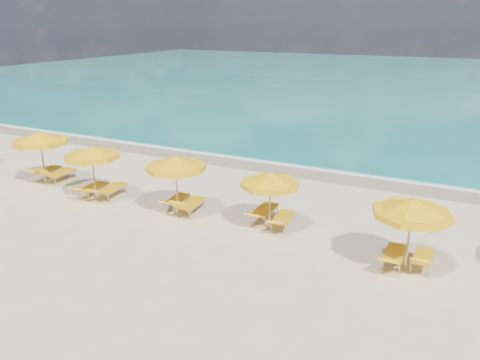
% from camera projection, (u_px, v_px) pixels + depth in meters
% --- Properties ---
extents(ground_plane, '(120.00, 120.00, 0.00)m').
position_uv_depth(ground_plane, '(222.00, 223.00, 17.22)').
color(ground_plane, beige).
extents(ocean, '(120.00, 80.00, 0.30)m').
position_uv_depth(ocean, '(407.00, 80.00, 57.89)').
color(ocean, '#14746D').
rests_on(ocean, ground).
extents(wet_sand_band, '(120.00, 2.60, 0.01)m').
position_uv_depth(wet_sand_band, '(292.00, 169.00, 23.49)').
color(wet_sand_band, tan).
rests_on(wet_sand_band, ground).
extents(foam_line, '(120.00, 1.20, 0.03)m').
position_uv_depth(foam_line, '(298.00, 164.00, 24.17)').
color(foam_line, white).
rests_on(foam_line, ground).
extents(whitecap_near, '(14.00, 0.36, 0.05)m').
position_uv_depth(whitecap_near, '(261.00, 122.00, 34.15)').
color(whitecap_near, white).
rests_on(whitecap_near, ground).
extents(whitecap_far, '(18.00, 0.30, 0.05)m').
position_uv_depth(whitecap_far, '(474.00, 122.00, 34.19)').
color(whitecap_far, white).
rests_on(whitecap_far, ground).
extents(umbrella_1, '(3.12, 3.12, 2.47)m').
position_uv_depth(umbrella_1, '(40.00, 138.00, 20.70)').
color(umbrella_1, tan).
rests_on(umbrella_1, ground).
extents(umbrella_2, '(2.83, 2.83, 2.31)m').
position_uv_depth(umbrella_2, '(92.00, 153.00, 18.93)').
color(umbrella_2, tan).
rests_on(umbrella_2, ground).
extents(umbrella_3, '(2.60, 2.60, 2.34)m').
position_uv_depth(umbrella_3, '(176.00, 164.00, 17.41)').
color(umbrella_3, tan).
rests_on(umbrella_3, ground).
extents(umbrella_4, '(2.47, 2.47, 2.14)m').
position_uv_depth(umbrella_4, '(270.00, 180.00, 16.15)').
color(umbrella_4, tan).
rests_on(umbrella_4, ground).
extents(umbrella_5, '(2.56, 2.56, 2.31)m').
position_uv_depth(umbrella_5, '(412.00, 209.00, 13.33)').
color(umbrella_5, tan).
rests_on(umbrella_5, ground).
extents(lounger_1_left, '(0.91, 1.95, 0.77)m').
position_uv_depth(lounger_1_left, '(47.00, 174.00, 21.95)').
color(lounger_1_left, '#A5A8AD').
rests_on(lounger_1_left, ground).
extents(lounger_1_right, '(0.67, 1.84, 0.91)m').
position_uv_depth(lounger_1_right, '(60.00, 176.00, 21.58)').
color(lounger_1_right, '#A5A8AD').
rests_on(lounger_1_right, ground).
extents(lounger_2_left, '(0.65, 1.84, 0.72)m').
position_uv_depth(lounger_2_left, '(92.00, 191.00, 19.81)').
color(lounger_2_left, '#A5A8AD').
rests_on(lounger_2_left, ground).
extents(lounger_2_right, '(0.78, 1.97, 0.73)m').
position_uv_depth(lounger_2_right, '(111.00, 192.00, 19.61)').
color(lounger_2_right, '#A5A8AD').
rests_on(lounger_2_right, ground).
extents(lounger_3_left, '(0.77, 1.78, 0.64)m').
position_uv_depth(lounger_3_left, '(177.00, 203.00, 18.54)').
color(lounger_3_left, '#A5A8AD').
rests_on(lounger_3_left, ground).
extents(lounger_3_right, '(0.74, 1.87, 0.88)m').
position_uv_depth(lounger_3_right, '(191.00, 208.00, 17.98)').
color(lounger_3_right, '#A5A8AD').
rests_on(lounger_3_right, ground).
extents(lounger_4_left, '(0.67, 1.97, 0.71)m').
position_uv_depth(lounger_4_left, '(264.00, 214.00, 17.37)').
color(lounger_4_left, '#A5A8AD').
rests_on(lounger_4_left, ground).
extents(lounger_4_right, '(0.79, 1.90, 0.73)m').
position_uv_depth(lounger_4_right, '(283.00, 222.00, 16.73)').
color(lounger_4_right, '#A5A8AD').
rests_on(lounger_4_right, ground).
extents(lounger_5_left, '(0.65, 1.84, 0.70)m').
position_uv_depth(lounger_5_left, '(394.00, 258.00, 14.18)').
color(lounger_5_left, '#A5A8AD').
rests_on(lounger_5_left, ground).
extents(lounger_5_right, '(0.58, 1.63, 0.74)m').
position_uv_depth(lounger_5_right, '(422.00, 261.00, 14.04)').
color(lounger_5_right, '#A5A8AD').
rests_on(lounger_5_right, ground).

